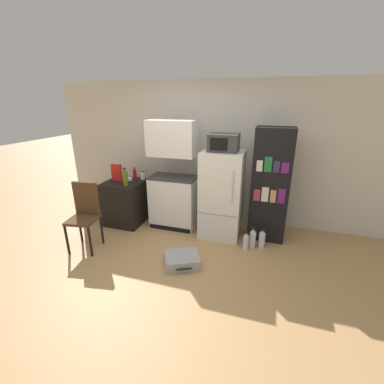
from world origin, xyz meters
The scene contains 17 objects.
ground_plane centered at (0.00, 0.00, 0.00)m, with size 24.00×24.00×0.00m, color tan.
wall_back centered at (0.20, 2.00, 1.27)m, with size 6.40×0.10×2.53m.
side_table centered at (-1.35, 1.25, 0.39)m, with size 0.68×0.69×0.79m.
kitchen_hutch centered at (-0.44, 1.37, 0.86)m, with size 0.82×0.47×1.89m.
refrigerator centered at (0.44, 1.31, 0.72)m, with size 0.66×0.61×1.44m.
microwave centered at (0.44, 1.30, 1.57)m, with size 0.45×0.37×0.27m.
bookshelf centered at (1.18, 1.42, 0.91)m, with size 0.57×0.37×1.82m.
bottle_olive_oil centered at (-1.20, 1.07, 0.92)m, with size 0.08×0.08×0.32m.
bottle_ketchup_red centered at (-1.26, 1.50, 0.88)m, with size 0.07×0.07×0.21m.
bottle_milk_white centered at (-1.10, 1.50, 0.85)m, with size 0.08×0.08×0.15m.
bowl centered at (-1.33, 1.38, 0.81)m, with size 0.15×0.15×0.04m.
cereal_box centered at (-1.51, 1.29, 0.94)m, with size 0.19×0.07×0.30m.
chair centered at (-1.47, 0.31, 0.61)m, with size 0.46×0.47×1.03m.
suitcase_large_flat centered at (0.11, 0.27, 0.07)m, with size 0.59×0.56×0.15m.
water_bottle_front centered at (0.91, 0.94, 0.13)m, with size 0.08×0.08×0.30m.
water_bottle_middle centered at (1.15, 1.08, 0.13)m, with size 0.10×0.10×0.31m.
water_bottle_back centered at (1.01, 1.04, 0.14)m, with size 0.10×0.10×0.34m.
Camera 1 is at (1.16, -2.61, 2.19)m, focal length 24.00 mm.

